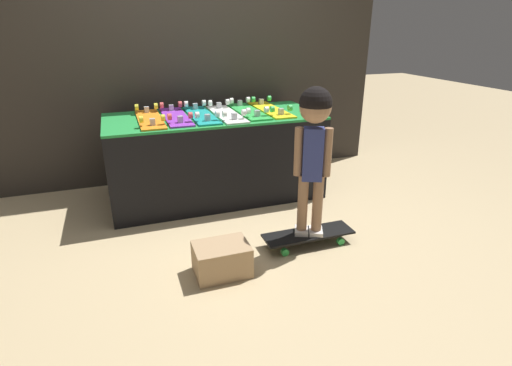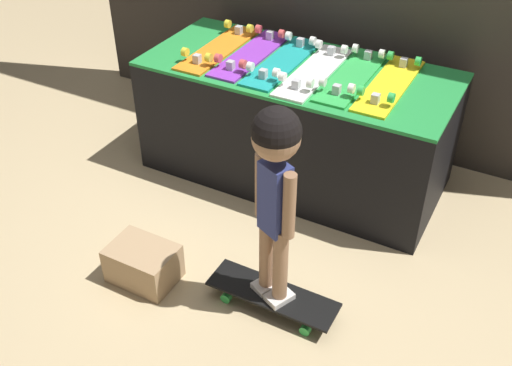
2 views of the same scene
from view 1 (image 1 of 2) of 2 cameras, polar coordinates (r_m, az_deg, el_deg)
ground_plane at (r=3.31m, az=-3.52°, el=-4.84°), size 16.00×16.00×0.00m
back_wall at (r=4.05m, az=-8.61°, el=18.97°), size 3.78×0.10×2.59m
display_rack at (r=3.61m, az=-5.85°, el=3.82°), size 1.83×0.82×0.74m
skateboard_orange_on_rack at (r=3.43m, az=-14.95°, el=8.95°), size 0.19×0.75×0.09m
skateboard_purple_on_rack at (r=3.47m, az=-11.41°, el=9.40°), size 0.19×0.75×0.09m
skateboard_teal_on_rack at (r=3.50m, az=-7.85°, el=9.72°), size 0.19×0.75×0.09m
skateboard_white_on_rack at (r=3.52m, az=-4.28°, el=9.94°), size 0.19×0.75×0.09m
skateboard_green_on_rack at (r=3.62m, az=-1.15°, el=10.34°), size 0.19×0.75×0.09m
skateboard_yellow_on_rack at (r=3.70m, az=2.08°, el=10.56°), size 0.19×0.75×0.09m
skateboard_on_floor at (r=2.91m, az=7.48°, el=-7.38°), size 0.66×0.20×0.09m
child at (r=2.63m, az=8.27°, el=6.83°), size 0.23×0.21×1.03m
storage_box at (r=2.57m, az=-4.92°, el=-10.80°), size 0.34×0.25×0.20m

